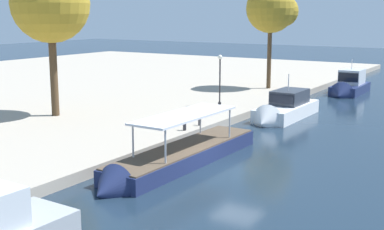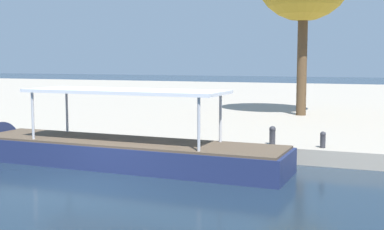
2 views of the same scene
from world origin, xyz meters
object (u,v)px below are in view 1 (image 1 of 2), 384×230
at_px(mooring_bollard_0, 185,125).
at_px(tree_2, 50,3).
at_px(motor_yacht_3, 284,112).
at_px(tree_0, 271,10).
at_px(lamp_post, 220,76).
at_px(motor_yacht_4, 349,88).
at_px(tour_boat_2, 176,161).
at_px(mooring_bollard_1, 200,121).

bearing_deg(mooring_bollard_0, tree_2, 93.99).
distance_m(motor_yacht_3, tree_0, 15.86).
relative_size(motor_yacht_3, lamp_post, 2.02).
height_order(motor_yacht_4, tree_2, tree_2).
distance_m(lamp_post, tree_0, 13.50).
distance_m(tour_boat_2, tree_2, 17.60).
distance_m(mooring_bollard_1, tree_0, 21.85).
distance_m(motor_yacht_4, lamp_post, 17.92).
relative_size(motor_yacht_4, tree_0, 0.71).
bearing_deg(lamp_post, motor_yacht_3, -86.22).
bearing_deg(tree_0, mooring_bollard_0, -170.86).
distance_m(mooring_bollard_0, tree_0, 23.61).
distance_m(mooring_bollard_1, tree_2, 14.27).
relative_size(tour_boat_2, lamp_post, 3.07).
height_order(tour_boat_2, motor_yacht_3, motor_yacht_3).
relative_size(lamp_post, tree_0, 0.40).
bearing_deg(motor_yacht_4, tour_boat_2, -1.84).
height_order(mooring_bollard_1, lamp_post, lamp_post).
xyz_separation_m(tour_boat_2, tree_0, (27.71, 6.63, 8.44)).
relative_size(mooring_bollard_0, tree_0, 0.07).
bearing_deg(motor_yacht_3, motor_yacht_4, 177.82).
bearing_deg(lamp_post, tour_boat_2, -159.46).
height_order(tour_boat_2, lamp_post, lamp_post).
xyz_separation_m(motor_yacht_3, lamp_post, (-0.38, 5.70, 2.62)).
height_order(motor_yacht_3, mooring_bollard_0, motor_yacht_3).
height_order(tour_boat_2, mooring_bollard_0, tour_boat_2).
height_order(motor_yacht_3, tree_0, tree_0).
bearing_deg(tree_2, tree_0, -18.91).
relative_size(motor_yacht_4, mooring_bollard_1, 12.36).
height_order(mooring_bollard_1, tree_2, tree_2).
bearing_deg(motor_yacht_4, lamp_post, -21.93).
bearing_deg(tour_boat_2, mooring_bollard_0, -150.66).
bearing_deg(motor_yacht_3, tree_2, -52.38).
xyz_separation_m(motor_yacht_4, mooring_bollard_0, (-26.27, 3.73, 0.36)).
bearing_deg(motor_yacht_4, motor_yacht_3, -3.25).
xyz_separation_m(tour_boat_2, lamp_post, (15.44, 5.78, 2.87)).
bearing_deg(motor_yacht_4, mooring_bollard_0, -8.76).
bearing_deg(motor_yacht_3, tour_boat_2, 0.68).
height_order(tour_boat_2, tree_0, tree_0).
xyz_separation_m(motor_yacht_3, mooring_bollard_1, (-8.19, 2.99, 0.37)).
bearing_deg(mooring_bollard_1, lamp_post, 19.16).
height_order(motor_yacht_3, motor_yacht_4, motor_yacht_4).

